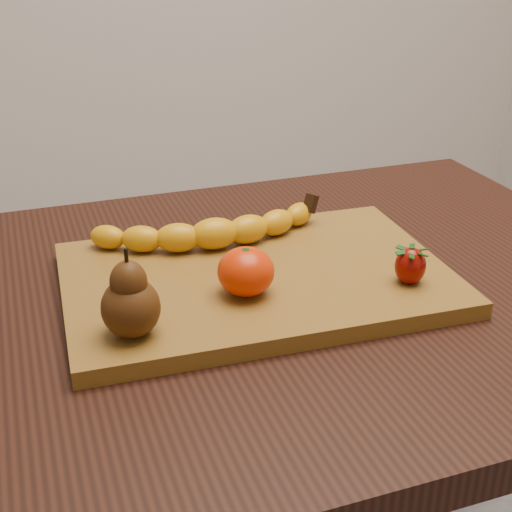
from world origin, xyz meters
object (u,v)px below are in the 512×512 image
object	(u,v)px
mandarin	(246,272)
table	(257,356)
cutting_board	(256,279)
pear	(129,293)

from	to	relation	value
mandarin	table	bearing A→B (deg)	56.38
table	cutting_board	world-z (taller)	cutting_board
table	mandarin	world-z (taller)	mandarin
table	cutting_board	xyz separation A→B (m)	(-0.00, 0.00, 0.11)
table	cutting_board	size ratio (longest dim) A/B	2.22
pear	table	bearing A→B (deg)	27.48
mandarin	cutting_board	bearing A→B (deg)	58.81
cutting_board	mandarin	distance (m)	0.07
cutting_board	pear	xyz separation A→B (m)	(-0.16, -0.09, 0.06)
table	pear	size ratio (longest dim) A/B	10.72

